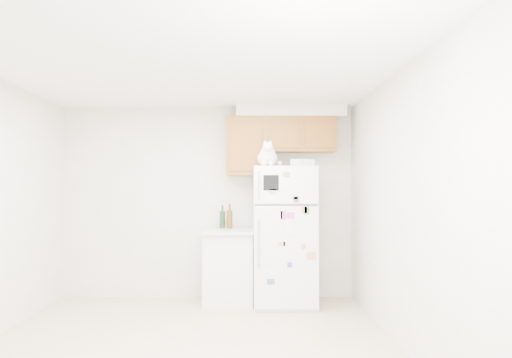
{
  "coord_description": "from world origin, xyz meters",
  "views": [
    {
      "loc": [
        0.55,
        -4.04,
        1.43
      ],
      "look_at": [
        0.62,
        1.55,
        1.55
      ],
      "focal_mm": 32.0,
      "sensor_mm": 36.0,
      "label": 1
    }
  ],
  "objects_px": {
    "cat": "(268,157)",
    "bottle_green": "(222,217)",
    "storage_box_front": "(307,163)",
    "refrigerator": "(284,236)",
    "storage_box_back": "(298,163)",
    "base_counter": "(229,266)",
    "bottle_amber": "(230,216)"
  },
  "relations": [
    {
      "from": "refrigerator",
      "to": "base_counter",
      "type": "xyz_separation_m",
      "value": [
        -0.69,
        0.07,
        -0.39
      ]
    },
    {
      "from": "refrigerator",
      "to": "bottle_amber",
      "type": "relative_size",
      "value": 5.34
    },
    {
      "from": "refrigerator",
      "to": "cat",
      "type": "distance_m",
      "value": 1.01
    },
    {
      "from": "base_counter",
      "to": "cat",
      "type": "xyz_separation_m",
      "value": [
        0.48,
        -0.28,
        1.35
      ]
    },
    {
      "from": "cat",
      "to": "storage_box_front",
      "type": "xyz_separation_m",
      "value": [
        0.49,
        0.16,
        -0.07
      ]
    },
    {
      "from": "bottle_amber",
      "to": "base_counter",
      "type": "bearing_deg",
      "value": -91.51
    },
    {
      "from": "base_counter",
      "to": "storage_box_back",
      "type": "bearing_deg",
      "value": -2.67
    },
    {
      "from": "base_counter",
      "to": "cat",
      "type": "distance_m",
      "value": 1.46
    },
    {
      "from": "cat",
      "to": "bottle_amber",
      "type": "height_order",
      "value": "cat"
    },
    {
      "from": "refrigerator",
      "to": "bottle_amber",
      "type": "height_order",
      "value": "refrigerator"
    },
    {
      "from": "bottle_amber",
      "to": "cat",
      "type": "bearing_deg",
      "value": -42.23
    },
    {
      "from": "base_counter",
      "to": "storage_box_back",
      "type": "height_order",
      "value": "storage_box_back"
    },
    {
      "from": "refrigerator",
      "to": "bottle_green",
      "type": "bearing_deg",
      "value": 161.59
    },
    {
      "from": "cat",
      "to": "storage_box_front",
      "type": "relative_size",
      "value": 2.92
    },
    {
      "from": "refrigerator",
      "to": "base_counter",
      "type": "bearing_deg",
      "value": 173.91
    },
    {
      "from": "refrigerator",
      "to": "bottle_green",
      "type": "relative_size",
      "value": 5.68
    },
    {
      "from": "base_counter",
      "to": "storage_box_front",
      "type": "relative_size",
      "value": 6.13
    },
    {
      "from": "storage_box_front",
      "to": "refrigerator",
      "type": "bearing_deg",
      "value": 152.61
    },
    {
      "from": "storage_box_front",
      "to": "bottle_amber",
      "type": "xyz_separation_m",
      "value": [
        -0.97,
        0.27,
        -0.67
      ]
    },
    {
      "from": "cat",
      "to": "storage_box_front",
      "type": "bearing_deg",
      "value": 17.73
    },
    {
      "from": "refrigerator",
      "to": "storage_box_back",
      "type": "relative_size",
      "value": 9.44
    },
    {
      "from": "cat",
      "to": "bottle_green",
      "type": "distance_m",
      "value": 1.04
    },
    {
      "from": "storage_box_back",
      "to": "bottle_amber",
      "type": "bearing_deg",
      "value": -176.3
    },
    {
      "from": "cat",
      "to": "storage_box_back",
      "type": "relative_size",
      "value": 2.43
    },
    {
      "from": "base_counter",
      "to": "bottle_green",
      "type": "height_order",
      "value": "bottle_green"
    },
    {
      "from": "base_counter",
      "to": "bottle_amber",
      "type": "relative_size",
      "value": 2.89
    },
    {
      "from": "base_counter",
      "to": "bottle_green",
      "type": "distance_m",
      "value": 0.64
    },
    {
      "from": "cat",
      "to": "bottle_green",
      "type": "bearing_deg",
      "value": 140.81
    },
    {
      "from": "bottle_amber",
      "to": "storage_box_back",
      "type": "bearing_deg",
      "value": -12.56
    },
    {
      "from": "base_counter",
      "to": "bottle_amber",
      "type": "bearing_deg",
      "value": 88.49
    },
    {
      "from": "storage_box_front",
      "to": "bottle_green",
      "type": "height_order",
      "value": "storage_box_front"
    },
    {
      "from": "storage_box_back",
      "to": "base_counter",
      "type": "bearing_deg",
      "value": -166.41
    }
  ]
}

